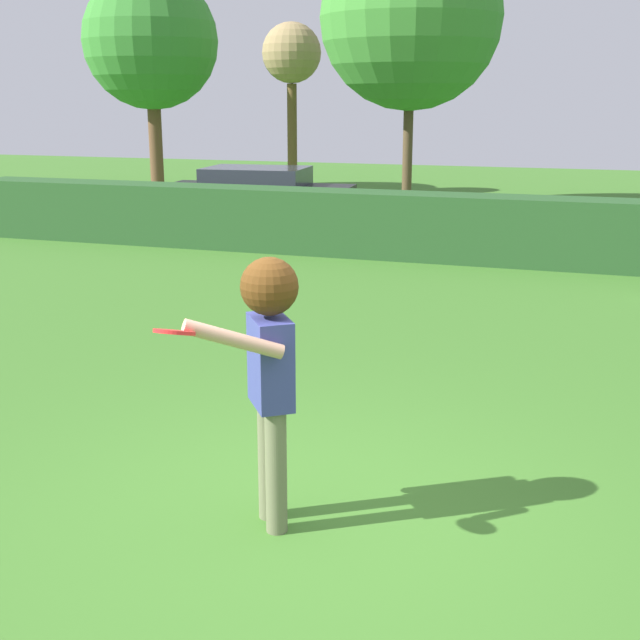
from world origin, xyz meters
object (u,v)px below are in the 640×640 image
Objects in this scene: frisbee at (174,332)px; birch_tree at (411,17)px; person at (269,356)px; parked_car_black at (257,193)px; bare_elm_tree at (292,57)px; willow_tree at (151,41)px.

frisbee is 0.04× the size of birch_tree.
person reaches higher than parked_car_black.
birch_tree reaches higher than parked_car_black.
bare_elm_tree is (-1.19, 5.58, 3.13)m from parked_car_black.
person is at bearing -80.64° from birch_tree.
parked_car_black is (-5.27, 12.55, -0.49)m from person.
willow_tree is 1.30× the size of bare_elm_tree.
birch_tree reaches higher than frisbee.
birch_tree is 1.42× the size of bare_elm_tree.
frisbee reaches higher than parked_car_black.
person is 0.77m from frisbee.
frisbee is at bearing -82.07° from birch_tree.
willow_tree is at bearing 169.79° from birch_tree.
parked_car_black is 5.81m from birch_tree.
bare_elm_tree is (-6.46, 18.13, 2.65)m from person.
bare_elm_tree is at bearing 102.05° from parked_car_black.
willow_tree is (-10.42, 17.36, 3.10)m from person.
birch_tree is at bearing 52.14° from parked_car_black.
bare_elm_tree reaches higher than frisbee.
parked_car_black is at bearing -127.86° from birch_tree.
person is 0.27× the size of birch_tree.
bare_elm_tree is at bearing 11.08° from willow_tree.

